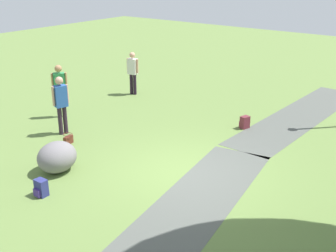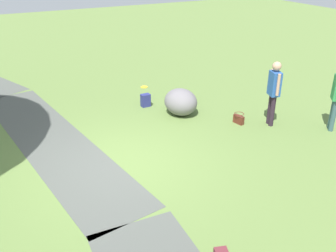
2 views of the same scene
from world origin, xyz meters
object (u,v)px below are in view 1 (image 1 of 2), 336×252
Objects in this scene: handbag_on_grass at (68,139)px; spare_backpack_on_lawn at (245,122)px; passerby_on_path at (60,87)px; woman_with_handbag at (61,101)px; backpack_by_boulder at (41,188)px; lawn_boulder at (57,157)px; man_near_boulder at (133,70)px.

spare_backpack_on_lawn is at bearing 140.53° from handbag_on_grass.
handbag_on_grass is 5.52m from spare_backpack_on_lawn.
passerby_on_path is 4.53× the size of spare_backpack_on_lawn.
backpack_by_boulder is at bearing 42.26° from woman_with_handbag.
woman_with_handbag is 1.27m from handbag_on_grass.
handbag_on_grass is (-1.33, -1.14, -0.25)m from lawn_boulder.
man_near_boulder is 4.25× the size of backpack_by_boulder.
woman_with_handbag is at bearing -48.15° from spare_backpack_on_lawn.
spare_backpack_on_lawn is (-5.59, 2.37, -0.20)m from lawn_boulder.
spare_backpack_on_lawn is at bearing 82.38° from man_near_boulder.
passerby_on_path is at bearing -2.52° from man_near_boulder.
man_near_boulder is at bearing -97.62° from spare_backpack_on_lawn.
spare_backpack_on_lawn is (-2.80, 5.52, -0.87)m from passerby_on_path.
handbag_on_grass is (4.98, 1.85, -0.85)m from man_near_boulder.
man_near_boulder is 5.47m from spare_backpack_on_lawn.
woman_with_handbag is 5.38× the size of handbag_on_grass.
backpack_by_boulder reaches higher than handbag_on_grass.
handbag_on_grass is at bearing 53.85° from passerby_on_path.
woman_with_handbag is 1.00× the size of passerby_on_path.
passerby_on_path reaches higher than lawn_boulder.
backpack_by_boulder is 1.00× the size of spare_backpack_on_lawn.
handbag_on_grass is at bearing 58.61° from woman_with_handbag.
backpack_by_boulder is at bearing 37.56° from handbag_on_grass.
passerby_on_path is 5.37× the size of handbag_on_grass.
woman_with_handbag is 1.07× the size of man_near_boulder.
woman_with_handbag is 3.92m from backpack_by_boulder.
passerby_on_path is (-2.79, -3.15, 0.67)m from lawn_boulder.
spare_backpack_on_lawn is at bearing 157.05° from lawn_boulder.
man_near_boulder is 4.25× the size of spare_backpack_on_lawn.
lawn_boulder is 1.26m from backpack_by_boulder.
passerby_on_path is at bearing -63.09° from spare_backpack_on_lawn.
woman_with_handbag reaches higher than man_near_boulder.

